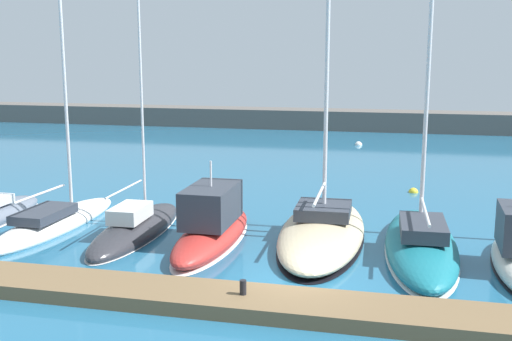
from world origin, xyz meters
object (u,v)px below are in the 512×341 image
(mooring_buoy_yellow, at_px, (413,192))
(dock_bollard, at_px, (243,287))
(sailboat_charcoal_third, at_px, (136,228))
(motorboat_red_fourth, at_px, (212,226))
(sailboat_sand_fifth, at_px, (322,228))
(mooring_buoy_white, at_px, (358,145))
(sailboat_teal_sixth, at_px, (421,243))
(sailboat_white_second, at_px, (56,218))

(mooring_buoy_yellow, distance_m, dock_bollard, 17.91)
(sailboat_charcoal_third, bearing_deg, motorboat_red_fourth, -99.76)
(sailboat_sand_fifth, height_order, mooring_buoy_white, sailboat_sand_fifth)
(sailboat_sand_fifth, xyz_separation_m, dock_bollard, (-1.42, -7.50, 0.21))
(motorboat_red_fourth, distance_m, mooring_buoy_yellow, 13.76)
(sailboat_charcoal_third, height_order, mooring_buoy_white, sailboat_charcoal_third)
(sailboat_teal_sixth, xyz_separation_m, mooring_buoy_white, (-4.13, 27.80, -0.38))
(mooring_buoy_yellow, relative_size, dock_bollard, 1.17)
(sailboat_sand_fifth, height_order, dock_bollard, sailboat_sand_fifth)
(dock_bollard, bearing_deg, mooring_buoy_yellow, 73.11)
(sailboat_sand_fifth, bearing_deg, mooring_buoy_yellow, -22.73)
(motorboat_red_fourth, distance_m, dock_bollard, 6.53)
(sailboat_sand_fifth, relative_size, sailboat_teal_sixth, 1.45)
(sailboat_white_second, distance_m, sailboat_charcoal_third, 3.93)
(sailboat_teal_sixth, xyz_separation_m, dock_bollard, (-5.25, -6.57, 0.29))
(sailboat_charcoal_third, distance_m, mooring_buoy_yellow, 15.65)
(sailboat_teal_sixth, bearing_deg, mooring_buoy_yellow, -1.39)
(mooring_buoy_white, relative_size, dock_bollard, 1.37)
(motorboat_red_fourth, bearing_deg, mooring_buoy_white, -7.73)
(motorboat_red_fourth, bearing_deg, dock_bollard, -155.01)
(motorboat_red_fourth, bearing_deg, sailboat_sand_fifth, -69.19)
(sailboat_sand_fifth, relative_size, dock_bollard, 49.28)
(sailboat_teal_sixth, bearing_deg, dock_bollard, 139.65)
(sailboat_charcoal_third, height_order, sailboat_sand_fifth, sailboat_sand_fifth)
(sailboat_white_second, relative_size, sailboat_charcoal_third, 1.32)
(sailboat_teal_sixth, bearing_deg, sailboat_charcoal_third, 88.95)
(motorboat_red_fourth, relative_size, sailboat_sand_fifth, 0.36)
(sailboat_charcoal_third, xyz_separation_m, mooring_buoy_yellow, (11.43, 10.69, -0.25))
(motorboat_red_fourth, bearing_deg, sailboat_charcoal_third, 81.46)
(motorboat_red_fourth, distance_m, sailboat_sand_fifth, 4.47)
(motorboat_red_fourth, xyz_separation_m, mooring_buoy_white, (3.88, 28.45, -0.72))
(sailboat_teal_sixth, bearing_deg, sailboat_white_second, 87.64)
(sailboat_sand_fifth, bearing_deg, dock_bollard, 168.00)
(motorboat_red_fourth, height_order, mooring_buoy_yellow, motorboat_red_fourth)
(mooring_buoy_white, xyz_separation_m, dock_bollard, (-1.13, -34.37, 0.66))
(sailboat_charcoal_third, xyz_separation_m, dock_bollard, (6.23, -6.44, 0.41))
(dock_bollard, bearing_deg, mooring_buoy_white, 88.12)
(sailboat_sand_fifth, relative_size, mooring_buoy_yellow, 42.15)
(motorboat_red_fourth, bearing_deg, sailboat_teal_sixth, -85.31)
(motorboat_red_fourth, xyz_separation_m, dock_bollard, (2.75, -5.92, -0.06))
(motorboat_red_fourth, bearing_deg, mooring_buoy_yellow, -35.31)
(motorboat_red_fourth, relative_size, sailboat_teal_sixth, 0.52)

